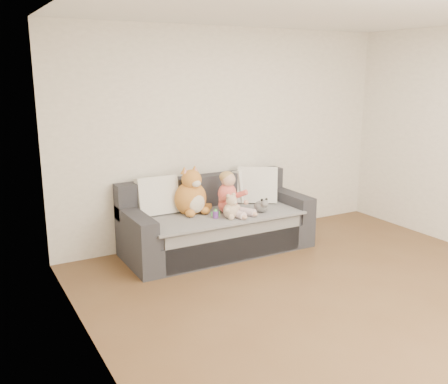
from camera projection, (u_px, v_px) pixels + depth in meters
name	position (u px, v px, depth m)	size (l,w,h in m)	color
room_shell	(343.00, 161.00, 4.46)	(5.00, 5.00, 5.00)	brown
sofa	(216.00, 225.00, 5.89)	(2.20, 0.94, 0.85)	#29292E
cushion_left	(157.00, 195.00, 5.71)	(0.48, 0.22, 0.45)	silver
cushion_right_back	(250.00, 185.00, 6.33)	(0.47, 0.29, 0.42)	silver
cushion_right_front	(257.00, 185.00, 6.22)	(0.53, 0.45, 0.47)	silver
toddler	(230.00, 196.00, 5.75)	(0.34, 0.51, 0.50)	#F05F54
plush_cat	(191.00, 195.00, 5.74)	(0.47, 0.42, 0.58)	#A96F25
teddy_bear	(231.00, 208.00, 5.57)	(0.22, 0.18, 0.29)	#D0AE90
plush_cow	(262.00, 206.00, 5.81)	(0.15, 0.23, 0.18)	white
sippy_cup	(216.00, 213.00, 5.58)	(0.10, 0.08, 0.11)	purple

